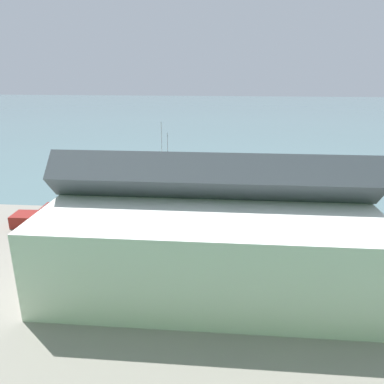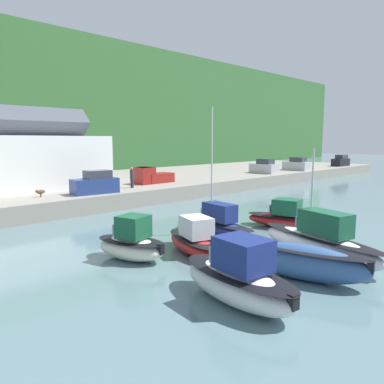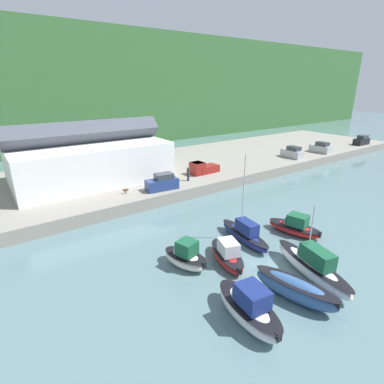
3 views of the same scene
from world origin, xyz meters
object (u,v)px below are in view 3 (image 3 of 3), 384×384
(moored_boat_0, at_px, (186,257))
(parked_car_2, at_px, (292,153))
(parked_car_1, at_px, (162,183))
(moored_boat_2, at_px, (245,234))
(parked_car_3, at_px, (321,148))
(moored_boat_4, at_px, (249,308))
(moored_boat_3, at_px, (295,227))
(pickup_truck_1, at_px, (202,168))
(parked_car_0, at_px, (362,141))
(moored_boat_6, at_px, (312,266))
(moored_boat_5, at_px, (295,289))
(moored_boat_1, at_px, (227,255))
(person_on_quay, at_px, (188,173))
(dog_on_quay, at_px, (126,190))

(moored_boat_0, relative_size, parked_car_2, 1.07)
(moored_boat_0, height_order, parked_car_1, parked_car_1)
(moored_boat_2, xyz_separation_m, parked_car_3, (36.74, 15.35, 1.62))
(moored_boat_4, height_order, parked_car_3, parked_car_3)
(moored_boat_3, bearing_deg, parked_car_2, 23.74)
(parked_car_3, xyz_separation_m, pickup_truck_1, (-28.76, 1.91, -0.10))
(moored_boat_2, bearing_deg, parked_car_0, 23.31)
(moored_boat_2, height_order, moored_boat_6, moored_boat_2)
(moored_boat_5, relative_size, parked_car_1, 1.48)
(parked_car_1, bearing_deg, moored_boat_6, -171.33)
(parked_car_2, xyz_separation_m, pickup_truck_1, (-20.33, 1.37, -0.10))
(parked_car_0, bearing_deg, moored_boat_3, 111.11)
(moored_boat_5, distance_m, parked_car_3, 46.29)
(parked_car_3, bearing_deg, parked_car_2, 176.75)
(moored_boat_1, distance_m, person_on_quay, 18.97)
(moored_boat_5, distance_m, parked_car_1, 22.66)
(moored_boat_3, xyz_separation_m, person_on_quay, (-1.43, 17.21, 1.88))
(parked_car_0, distance_m, parked_car_2, 23.69)
(moored_boat_0, height_order, moored_boat_6, moored_boat_6)
(moored_boat_5, bearing_deg, parked_car_1, 72.18)
(moored_boat_2, xyz_separation_m, moored_boat_5, (-3.12, -8.14, 0.05))
(moored_boat_2, distance_m, person_on_quay, 16.01)
(moored_boat_4, xyz_separation_m, dog_on_quay, (1.84, 23.36, 1.00))
(moored_boat_4, bearing_deg, parked_car_2, 41.20)
(moored_boat_1, height_order, moored_boat_6, moored_boat_6)
(parked_car_2, bearing_deg, moored_boat_3, -139.07)
(moored_boat_0, height_order, parked_car_2, parked_car_2)
(moored_boat_1, distance_m, parked_car_3, 44.09)
(moored_boat_5, height_order, moored_boat_6, moored_boat_6)
(moored_boat_4, relative_size, parked_car_1, 1.40)
(parked_car_0, xyz_separation_m, parked_car_3, (-15.24, 0.63, 0.00))
(moored_boat_0, xyz_separation_m, moored_boat_1, (3.25, -1.61, -0.12))
(moored_boat_0, xyz_separation_m, moored_boat_2, (7.11, 0.16, -0.06))
(moored_boat_0, distance_m, moored_boat_3, 12.65)
(moored_boat_0, bearing_deg, person_on_quay, 38.83)
(parked_car_3, distance_m, dog_on_quay, 42.20)
(moored_boat_4, bearing_deg, moored_boat_3, 32.40)
(moored_boat_2, relative_size, moored_boat_4, 1.41)
(moored_boat_1, relative_size, moored_boat_3, 0.98)
(moored_boat_5, relative_size, moored_boat_6, 0.77)
(moored_boat_5, bearing_deg, person_on_quay, 61.13)
(moored_boat_3, xyz_separation_m, moored_boat_6, (-5.18, -5.42, 0.24))
(moored_boat_1, relative_size, moored_boat_2, 0.66)
(moored_boat_3, relative_size, parked_car_1, 1.34)
(moored_boat_3, distance_m, dog_on_quay, 20.66)
(moored_boat_1, bearing_deg, pickup_truck_1, 76.75)
(moored_boat_6, bearing_deg, moored_boat_0, 150.91)
(moored_boat_4, bearing_deg, moored_boat_5, 1.31)
(moored_boat_5, bearing_deg, moored_boat_3, 24.41)
(parked_car_0, distance_m, person_on_quay, 47.98)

